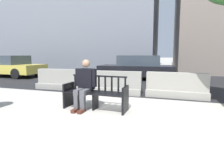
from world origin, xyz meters
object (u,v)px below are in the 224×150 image
at_px(seated_person, 85,83).
at_px(jersey_barrier_right, 176,87).
at_px(street_bench, 96,94).
at_px(jersey_barrier_left, 60,81).
at_px(jersey_barrier_centre, 115,84).
at_px(car_sedan_mid, 137,67).
at_px(car_taxi_near, 10,66).

xyz_separation_m(seated_person, jersey_barrier_right, (2.42, 2.11, -0.35)).
height_order(street_bench, jersey_barrier_left, street_bench).
xyz_separation_m(jersey_barrier_centre, jersey_barrier_left, (-2.46, 0.19, 0.00)).
bearing_deg(car_sedan_mid, jersey_barrier_centre, -92.41).
xyz_separation_m(street_bench, jersey_barrier_centre, (-0.05, 1.96, -0.06)).
distance_m(street_bench, jersey_barrier_centre, 1.97).
bearing_deg(jersey_barrier_centre, street_bench, -88.44).
bearing_deg(car_taxi_near, car_sedan_mid, 8.23).
relative_size(street_bench, jersey_barrier_left, 0.85).
relative_size(seated_person, car_taxi_near, 0.29).
height_order(street_bench, car_taxi_near, car_taxi_near).
bearing_deg(street_bench, car_sedan_mid, 88.86).
distance_m(seated_person, car_sedan_mid, 6.18).
bearing_deg(seated_person, jersey_barrier_right, 41.15).
xyz_separation_m(street_bench, car_sedan_mid, (0.12, 6.12, 0.32)).
xyz_separation_m(jersey_barrier_centre, jersey_barrier_right, (2.18, 0.10, 0.00)).
bearing_deg(jersey_barrier_left, jersey_barrier_right, -1.09).
xyz_separation_m(jersey_barrier_right, car_sedan_mid, (-2.00, 4.06, 0.37)).
xyz_separation_m(car_taxi_near, car_sedan_mid, (8.32, 1.20, 0.01)).
bearing_deg(jersey_barrier_right, street_bench, -135.79).
height_order(jersey_barrier_centre, jersey_barrier_right, same).
distance_m(seated_person, car_taxi_near, 9.33).
relative_size(jersey_barrier_left, jersey_barrier_right, 1.00).
bearing_deg(seated_person, jersey_barrier_centre, 83.23).
bearing_deg(car_sedan_mid, jersey_barrier_left, -123.55).
height_order(seated_person, car_taxi_near, car_taxi_near).
bearing_deg(jersey_barrier_centre, car_taxi_near, 160.04).
relative_size(jersey_barrier_centre, car_taxi_near, 0.45).
distance_m(car_taxi_near, car_sedan_mid, 8.40).
xyz_separation_m(jersey_barrier_centre, car_taxi_near, (-8.14, 2.96, 0.36)).
relative_size(street_bench, jersey_barrier_centre, 0.84).
relative_size(seated_person, car_sedan_mid, 0.30).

